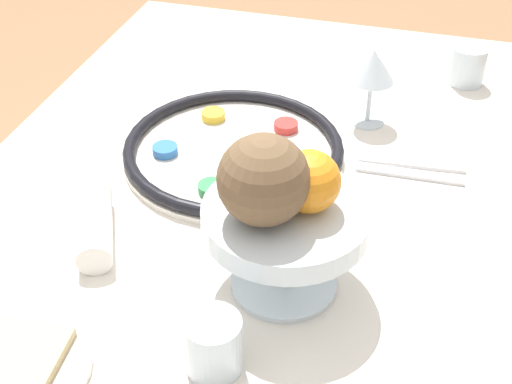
% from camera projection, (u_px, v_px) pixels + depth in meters
% --- Properties ---
extents(seder_plate, '(0.36, 0.36, 0.03)m').
position_uv_depth(seder_plate, '(234.00, 150.00, 1.15)').
color(seder_plate, silver).
rests_on(seder_plate, dining_table).
extents(wine_glass, '(0.08, 0.08, 0.14)m').
position_uv_depth(wine_glass, '(373.00, 68.00, 1.18)').
color(wine_glass, silver).
rests_on(wine_glass, dining_table).
extents(fruit_stand, '(0.21, 0.21, 0.13)m').
position_uv_depth(fruit_stand, '(286.00, 227.00, 0.87)').
color(fruit_stand, silver).
rests_on(fruit_stand, dining_table).
extents(orange_fruit, '(0.08, 0.08, 0.08)m').
position_uv_depth(orange_fruit, '(309.00, 181.00, 0.83)').
color(orange_fruit, orange).
rests_on(orange_fruit, fruit_stand).
extents(coconut, '(0.11, 0.11, 0.11)m').
position_uv_depth(coconut, '(264.00, 180.00, 0.80)').
color(coconut, brown).
rests_on(coconut, fruit_stand).
extents(bread_plate, '(0.20, 0.20, 0.02)m').
position_uv_depth(bread_plate, '(6.00, 366.00, 0.81)').
color(bread_plate, beige).
rests_on(bread_plate, dining_table).
extents(napkin_roll, '(0.16, 0.11, 0.05)m').
position_uv_depth(napkin_roll, '(95.00, 225.00, 0.99)').
color(napkin_roll, white).
rests_on(napkin_roll, dining_table).
extents(cup_near, '(0.07, 0.07, 0.07)m').
position_uv_depth(cup_near, '(468.00, 65.00, 1.34)').
color(cup_near, silver).
rests_on(cup_near, dining_table).
extents(cup_mid, '(0.07, 0.07, 0.07)m').
position_uv_depth(cup_mid, '(213.00, 345.00, 0.80)').
color(cup_mid, silver).
rests_on(cup_mid, dining_table).
extents(fork_left, '(0.03, 0.17, 0.01)m').
position_uv_depth(fork_left, '(412.00, 163.00, 1.14)').
color(fork_left, silver).
rests_on(fork_left, dining_table).
extents(fork_right, '(0.03, 0.17, 0.01)m').
position_uv_depth(fork_right, '(410.00, 174.00, 1.12)').
color(fork_right, silver).
rests_on(fork_right, dining_table).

